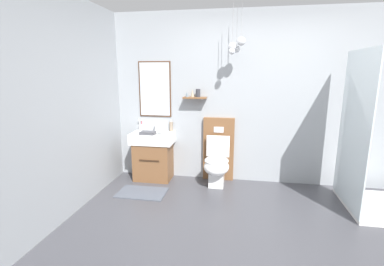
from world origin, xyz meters
name	(u,v)px	position (x,y,z in m)	size (l,w,h in m)	color
ground_plane	(259,247)	(0.00, 0.00, -0.05)	(5.83, 4.81, 0.10)	#3D3D42
wall_back	(256,99)	(-0.01, 1.74, 1.29)	(4.63, 0.51, 2.58)	#999EA3
wall_left	(46,111)	(-2.25, 0.00, 1.29)	(0.12, 3.61, 2.58)	#999EA3
bath_mat	(142,193)	(-1.58, 0.93, 0.01)	(0.68, 0.44, 0.01)	#474C56
vanity_sink_left	(153,155)	(-1.58, 1.50, 0.40)	(0.66, 0.44, 0.76)	brown
tap_on_left_sink	(156,126)	(-1.58, 1.66, 0.83)	(0.03, 0.13, 0.11)	silver
toilet	(217,160)	(-0.56, 1.48, 0.38)	(0.48, 0.63, 1.00)	brown
toothbrush_cup	(141,127)	(-1.83, 1.64, 0.81)	(0.07, 0.07, 0.19)	silver
soap_dispenser	(171,126)	(-1.32, 1.65, 0.84)	(0.06, 0.06, 0.19)	gray
folded_hand_towel	(148,133)	(-1.62, 1.38, 0.78)	(0.22, 0.16, 0.04)	#47474C
shower_tray	(374,179)	(1.43, 0.99, 0.40)	(0.99, 0.95, 1.95)	white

